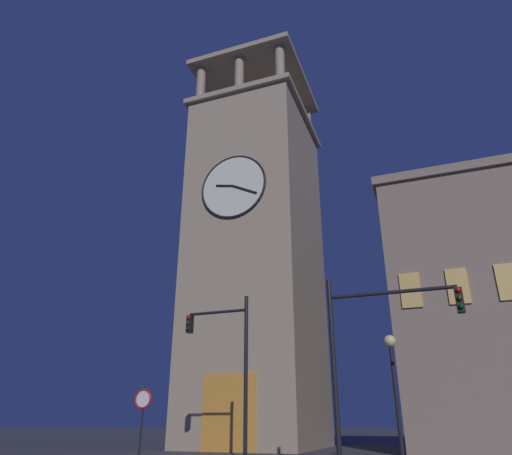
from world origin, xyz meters
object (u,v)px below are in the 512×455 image
Objects in this scene: no_horn_sign at (143,404)px; street_lamp at (393,371)px; traffic_signal_near at (228,353)px; clocktower at (257,257)px; traffic_signal_mid at (374,338)px.

street_lamp is at bearing -172.68° from no_horn_sign.
traffic_signal_near is at bearing -165.93° from no_horn_sign.
clocktower is 4.86× the size of traffic_signal_near.
no_horn_sign is at bearing -11.86° from traffic_signal_mid.
traffic_signal_mid is at bearing 86.51° from street_lamp.
traffic_signal_near is 6.87m from traffic_signal_mid.
clocktower is 15.93m from no_horn_sign.
clocktower is 11.37× the size of no_horn_sign.
no_horn_sign is at bearing 14.07° from traffic_signal_near.
no_horn_sign is at bearing 88.26° from clocktower.
no_horn_sign is (3.31, 0.83, -1.96)m from traffic_signal_near.
street_lamp is (-0.20, -3.26, -0.69)m from traffic_signal_mid.
traffic_signal_mid is 1.31× the size of street_lamp.
traffic_signal_near reaches higher than street_lamp.
clocktower is 14.37m from traffic_signal_near.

